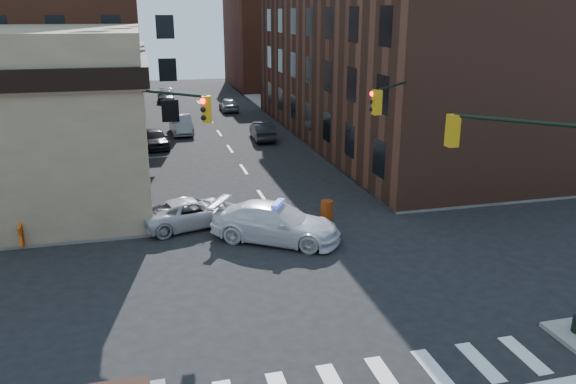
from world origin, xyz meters
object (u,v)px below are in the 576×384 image
parked_car_wfar (181,125)px  barricade_nw_a (116,218)px  pickup (192,212)px  barrel_road (327,211)px  pedestrian_a (102,201)px  pedestrian_b (73,204)px  barrel_bank (165,225)px  police_car (276,223)px  parked_car_wnear (155,138)px  parked_car_enear (262,131)px

parked_car_wfar → barricade_nw_a: 22.19m
pickup → barrel_road: pickup is taller
pedestrian_a → pedestrian_b: pedestrian_b is taller
barrel_road → barrel_bank: size_ratio=1.09×
barricade_nw_a → pickup: bearing=0.5°
police_car → barrel_bank: police_car is taller
barrel_road → parked_car_wnear: bearing=112.6°
parked_car_wnear → pedestrian_a: size_ratio=2.59×
parked_car_wnear → pedestrian_a: (-2.97, -15.41, 0.25)m
police_car → parked_car_enear: bearing=21.7°
pickup → parked_car_enear: (7.25, 18.07, 0.07)m
pedestrian_b → parked_car_wfar: bearing=60.7°
police_car → pedestrian_b: bearing=97.1°
police_car → parked_car_wfar: 24.96m
police_car → pedestrian_b: (-8.98, 4.14, 0.24)m
parked_car_wfar → pedestrian_a: size_ratio=2.89×
parked_car_wnear → parked_car_enear: bearing=-2.7°
parked_car_wfar → barrel_bank: bearing=-98.3°
barrel_bank → barricade_nw_a: bearing=150.0°
police_car → barrel_road: police_car is taller
pedestrian_b → police_car: bearing=-36.5°
parked_car_enear → barrel_road: parked_car_enear is taller
police_car → pedestrian_b: 9.89m
parked_car_wnear → parked_car_wfar: bearing=56.9°
parked_car_wnear → barricade_nw_a: (-2.28, -17.01, -0.13)m
parked_car_enear → barricade_nw_a: 20.72m
pickup → barrel_bank: 1.60m
parked_car_enear → barrel_bank: 20.82m
parked_car_enear → barrel_bank: size_ratio=4.61×
pedestrian_a → barricade_nw_a: (0.69, -1.60, -0.38)m
parked_car_wnear → police_car: bearing=-84.2°
parked_car_wnear → barrel_road: (7.67, -18.41, -0.19)m
pedestrian_a → pedestrian_b: size_ratio=0.87×
barricade_nw_a → police_car: bearing=-17.8°
police_car → pedestrian_b: pedestrian_b is taller
pedestrian_a → barricade_nw_a: 1.78m
parked_car_wfar → pedestrian_b: pedestrian_b is taller
parked_car_wfar → pedestrian_a: 20.79m
pickup → parked_car_wfar: 22.10m
barrel_road → barrel_bank: (-7.77, 0.14, -0.04)m
police_car → pickup: (-3.50, 2.77, -0.16)m
parked_car_enear → barricade_nw_a: size_ratio=3.87×
barrel_road → barricade_nw_a: 10.05m
pickup → barrel_road: bearing=-115.0°
parked_car_enear → barrel_road: bearing=90.8°
police_car → parked_car_wfar: bearing=37.5°
parked_car_enear → parked_car_wfar: bearing=-29.7°
parked_car_wfar → pedestrian_a: (-5.24, -20.12, 0.19)m
police_car → pickup: police_car is taller
police_car → pickup: 4.46m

